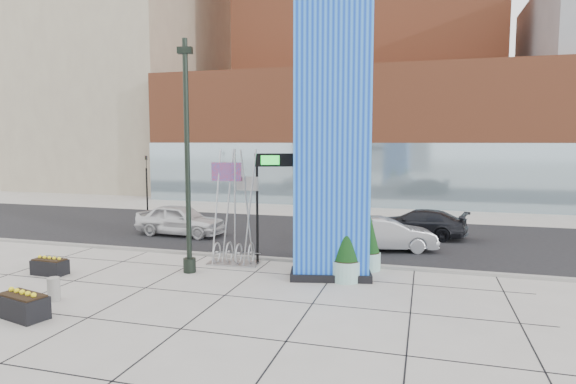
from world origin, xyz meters
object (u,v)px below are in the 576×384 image
(blue_pylon, at_px, (332,150))
(overhead_street_sign, at_px, (275,170))
(public_art_sculpture, at_px, (234,234))
(lamp_post, at_px, (188,179))
(concrete_bollard, at_px, (54,289))
(car_silver_mid, at_px, (385,235))
(car_white_west, at_px, (180,220))

(blue_pylon, bearing_deg, overhead_street_sign, 139.91)
(blue_pylon, xyz_separation_m, public_art_sculpture, (-4.29, 1.02, -3.54))
(lamp_post, distance_m, public_art_sculpture, 3.18)
(public_art_sculpture, height_order, overhead_street_sign, public_art_sculpture)
(concrete_bollard, bearing_deg, overhead_street_sign, 49.18)
(public_art_sculpture, bearing_deg, overhead_street_sign, 7.28)
(concrete_bollard, bearing_deg, car_silver_mid, 46.61)
(lamp_post, relative_size, concrete_bollard, 11.80)
(overhead_street_sign, bearing_deg, blue_pylon, -47.57)
(blue_pylon, xyz_separation_m, overhead_street_sign, (-2.60, 1.36, -0.84))
(public_art_sculpture, height_order, concrete_bollard, public_art_sculpture)
(blue_pylon, relative_size, overhead_street_sign, 2.16)
(car_silver_mid, bearing_deg, car_white_west, 71.87)
(blue_pylon, bearing_deg, public_art_sculpture, 154.09)
(overhead_street_sign, height_order, car_silver_mid, overhead_street_sign)
(overhead_street_sign, xyz_separation_m, car_white_west, (-6.88, 4.58, -3.12))
(lamp_post, height_order, car_white_west, lamp_post)
(public_art_sculpture, xyz_separation_m, concrete_bollard, (-3.78, -6.00, -0.89))
(public_art_sculpture, bearing_deg, car_white_west, 132.62)
(lamp_post, height_order, public_art_sculpture, lamp_post)
(overhead_street_sign, height_order, car_white_west, overhead_street_sign)
(car_white_west, bearing_deg, public_art_sculpture, -130.09)
(blue_pylon, height_order, car_silver_mid, blue_pylon)
(public_art_sculpture, xyz_separation_m, car_white_west, (-5.18, 4.92, -0.43))
(lamp_post, height_order, concrete_bollard, lamp_post)
(public_art_sculpture, xyz_separation_m, overhead_street_sign, (1.69, 0.34, 2.69))
(blue_pylon, distance_m, lamp_post, 5.63)
(concrete_bollard, bearing_deg, lamp_post, 58.70)
(blue_pylon, bearing_deg, car_white_west, 135.41)
(lamp_post, distance_m, concrete_bollard, 5.98)
(concrete_bollard, xyz_separation_m, overhead_street_sign, (5.47, 6.33, 3.58))
(lamp_post, distance_m, overhead_street_sign, 3.55)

